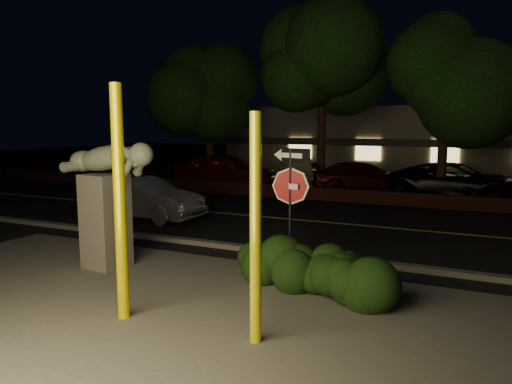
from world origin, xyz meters
TOP-DOWN VIEW (x-y plane):
  - ground at (0.00, 10.00)m, footprint 90.00×90.00m
  - patio at (0.00, -1.00)m, footprint 14.00×6.00m
  - road at (0.00, 7.00)m, footprint 80.00×8.00m
  - lane_marking at (0.00, 7.00)m, footprint 80.00×0.12m
  - curb at (0.00, 2.90)m, footprint 80.00×0.25m
  - brick_wall at (0.00, 11.30)m, footprint 40.00×0.35m
  - parking_lot at (0.00, 17.00)m, footprint 40.00×12.00m
  - building at (0.00, 24.99)m, footprint 22.00×10.20m
  - tree_far_a at (-8.00, 13.00)m, footprint 4.60×4.60m
  - tree_far_b at (-2.50, 13.20)m, footprint 5.20×5.20m
  - tree_far_c at (2.50, 12.80)m, footprint 4.80×4.80m
  - yellow_pole_left at (-0.84, -1.71)m, footprint 0.18×0.18m
  - yellow_pole_right at (1.42, -1.61)m, footprint 0.16×0.16m
  - signpost at (0.75, 1.36)m, footprint 0.86×0.23m
  - sculpture at (-2.99, 0.36)m, footprint 2.52×0.92m
  - hedge_center at (0.74, 0.87)m, footprint 2.05×1.29m
  - hedge_right at (1.67, 0.86)m, footprint 1.73×1.05m
  - hedge_far_right at (2.21, 0.51)m, footprint 1.72×1.24m
  - silver_sedan at (-5.78, 5.09)m, footprint 4.10×1.55m
  - parked_car_red at (-7.30, 13.18)m, footprint 5.01×2.27m
  - parked_car_darkred at (-0.70, 13.85)m, footprint 5.08×3.50m
  - parked_car_dark at (2.98, 13.64)m, footprint 5.53×2.90m

SIDE VIEW (x-z plane):
  - ground at x=0.00m, z-range 0.00..0.00m
  - road at x=0.00m, z-range 0.00..0.01m
  - parking_lot at x=0.00m, z-range 0.00..0.01m
  - patio at x=0.00m, z-range 0.00..0.02m
  - lane_marking at x=0.00m, z-range 0.02..0.02m
  - curb at x=0.00m, z-range 0.00..0.12m
  - brick_wall at x=0.00m, z-range 0.00..0.50m
  - hedge_center at x=0.74m, z-range 0.00..0.99m
  - hedge_right at x=1.67m, z-range 0.00..1.08m
  - hedge_far_right at x=2.21m, z-range 0.00..1.09m
  - silver_sedan at x=-5.78m, z-range 0.00..1.34m
  - parked_car_darkred at x=-0.70m, z-range 0.00..1.37m
  - parked_car_dark at x=2.98m, z-range 0.00..1.49m
  - parked_car_red at x=-7.30m, z-range 0.00..1.67m
  - yellow_pole_right at x=1.42m, z-range 0.00..3.22m
  - sculpture at x=-2.99m, z-range 0.31..3.00m
  - yellow_pole_left at x=-0.84m, z-range 0.00..3.66m
  - signpost at x=0.75m, z-range 0.55..3.13m
  - building at x=0.00m, z-range 0.00..4.00m
  - tree_far_a at x=-8.00m, z-range 1.63..9.06m
  - tree_far_c at x=2.50m, z-range 1.74..9.58m
  - tree_far_b at x=-2.50m, z-range 1.85..10.26m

